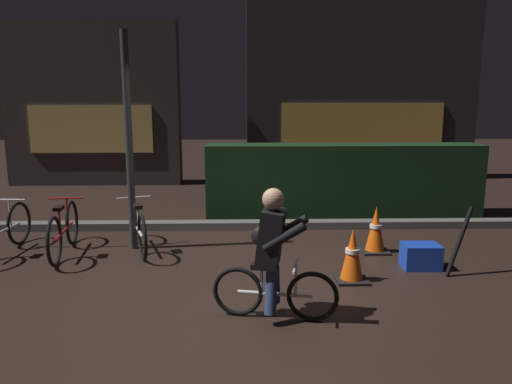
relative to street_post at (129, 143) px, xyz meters
name	(u,v)px	position (x,y,z in m)	size (l,w,h in m)	color
ground_plane	(240,278)	(1.48, -1.20, -1.46)	(40.00, 40.00, 0.00)	black
sidewalk_curb	(241,225)	(1.48, 1.00, -1.40)	(12.00, 0.24, 0.12)	#56544F
hedge_row	(343,180)	(3.28, 1.90, -0.82)	(4.80, 0.70, 1.26)	black
storefront_left	(93,105)	(-2.05, 5.30, 0.46)	(4.10, 0.54, 3.85)	#383330
storefront_right	(362,84)	(4.54, 6.00, 0.96)	(5.84, 0.54, 4.86)	#262328
street_post	(129,143)	(0.00, 0.00, 0.00)	(0.10, 0.10, 2.91)	#2D2D33
parked_bike_leftmost	(1,231)	(-1.69, -0.22, -1.14)	(0.46, 1.52, 0.70)	black
parked_bike_left_mid	(64,230)	(-0.86, -0.24, -1.13)	(0.46, 1.56, 0.72)	black
parked_bike_center_left	(137,227)	(0.08, -0.08, -1.14)	(0.58, 1.44, 0.70)	black
traffic_cone_near	(352,255)	(2.75, -1.30, -1.16)	(0.36, 0.36, 0.62)	black
traffic_cone_far	(376,230)	(3.30, -0.25, -1.15)	(0.36, 0.36, 0.63)	black
blue_crate	(421,256)	(3.69, -0.90, -1.31)	(0.44, 0.32, 0.30)	#193DB7
cyclist	(273,253)	(1.79, -2.21, -0.83)	(1.17, 0.59, 1.25)	black
closed_umbrella	(459,241)	(4.03, -1.15, -1.05)	(0.05, 0.05, 0.85)	black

